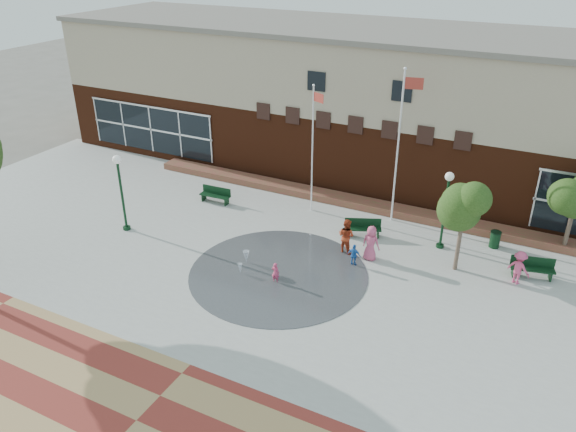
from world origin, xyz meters
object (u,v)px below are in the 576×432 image
at_px(flagpole_right, 400,139).
at_px(child_splash, 275,273).
at_px(flagpole_left, 313,143).
at_px(bench_left, 215,198).
at_px(trash_can, 495,239).

height_order(flagpole_right, child_splash, flagpole_right).
relative_size(flagpole_left, bench_left, 3.85).
height_order(trash_can, child_splash, child_splash).
bearing_deg(trash_can, flagpole_right, 174.14).
relative_size(flagpole_left, child_splash, 7.13).
bearing_deg(flagpole_right, child_splash, -120.35).
xyz_separation_m(flagpole_right, trash_can, (5.54, -0.57, -4.27)).
distance_m(flagpole_left, bench_left, 6.90).
distance_m(flagpole_right, trash_can, 7.02).
relative_size(bench_left, child_splash, 1.85).
height_order(flagpole_right, bench_left, flagpole_right).
bearing_deg(flagpole_left, trash_can, 27.01).
bearing_deg(trash_can, bench_left, -172.71).
distance_m(flagpole_right, bench_left, 11.28).
bearing_deg(bench_left, flagpole_right, 11.74).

